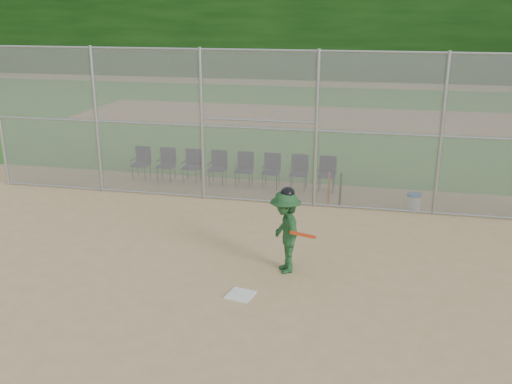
% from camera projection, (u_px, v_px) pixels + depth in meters
% --- Properties ---
extents(ground, '(100.00, 100.00, 0.00)m').
position_uv_depth(ground, '(227.00, 290.00, 10.43)').
color(ground, tan).
rests_on(ground, ground).
extents(grass_strip, '(100.00, 100.00, 0.00)m').
position_uv_depth(grass_strip, '(326.00, 117.00, 27.17)').
color(grass_strip, '#296D20').
rests_on(grass_strip, ground).
extents(dirt_patch_far, '(24.00, 24.00, 0.00)m').
position_uv_depth(dirt_patch_far, '(326.00, 117.00, 27.17)').
color(dirt_patch_far, tan).
rests_on(dirt_patch_far, ground).
extents(backstop_fence, '(16.09, 0.09, 4.00)m').
position_uv_depth(backstop_fence, '(277.00, 126.00, 14.45)').
color(backstop_fence, gray).
rests_on(backstop_fence, ground).
extents(home_plate, '(0.54, 0.54, 0.02)m').
position_uv_depth(home_plate, '(241.00, 295.00, 10.23)').
color(home_plate, silver).
rests_on(home_plate, ground).
extents(batter_at_plate, '(1.10, 1.38, 1.72)m').
position_uv_depth(batter_at_plate, '(285.00, 231.00, 10.94)').
color(batter_at_plate, '#1C4721').
rests_on(batter_at_plate, ground).
extents(water_cooler, '(0.36, 0.36, 0.46)m').
position_uv_depth(water_cooler, '(413.00, 202.00, 14.46)').
color(water_cooler, white).
rests_on(water_cooler, ground).
extents(spare_bats, '(0.36, 0.23, 0.85)m').
position_uv_depth(spare_bats, '(335.00, 189.00, 14.90)').
color(spare_bats, '#D84C14').
rests_on(spare_bats, ground).
extents(chair_0, '(0.54, 0.52, 0.96)m').
position_uv_depth(chair_0, '(141.00, 163.00, 17.14)').
color(chair_0, '#0E1536').
rests_on(chair_0, ground).
extents(chair_1, '(0.54, 0.52, 0.96)m').
position_uv_depth(chair_1, '(166.00, 165.00, 16.97)').
color(chair_1, '#0E1536').
rests_on(chair_1, ground).
extents(chair_2, '(0.54, 0.52, 0.96)m').
position_uv_depth(chair_2, '(191.00, 166.00, 16.81)').
color(chair_2, '#0E1536').
rests_on(chair_2, ground).
extents(chair_3, '(0.54, 0.52, 0.96)m').
position_uv_depth(chair_3, '(217.00, 168.00, 16.64)').
color(chair_3, '#0E1536').
rests_on(chair_3, ground).
extents(chair_4, '(0.54, 0.52, 0.96)m').
position_uv_depth(chair_4, '(244.00, 170.00, 16.48)').
color(chair_4, '#0E1536').
rests_on(chair_4, ground).
extents(chair_5, '(0.54, 0.52, 0.96)m').
position_uv_depth(chair_5, '(271.00, 171.00, 16.32)').
color(chair_5, '#0E1536').
rests_on(chair_5, ground).
extents(chair_6, '(0.54, 0.52, 0.96)m').
position_uv_depth(chair_6, '(299.00, 173.00, 16.15)').
color(chair_6, '#0E1536').
rests_on(chair_6, ground).
extents(chair_7, '(0.54, 0.52, 0.96)m').
position_uv_depth(chair_7, '(327.00, 174.00, 15.99)').
color(chair_7, '#0E1536').
rests_on(chair_7, ground).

